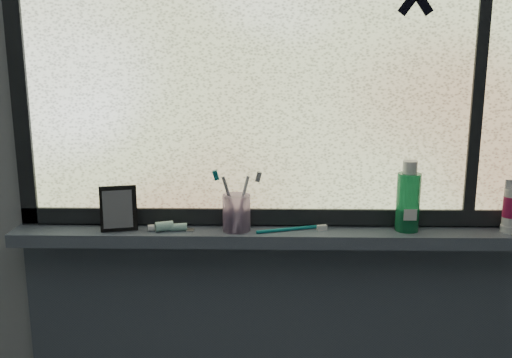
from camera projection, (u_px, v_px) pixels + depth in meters
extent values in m
cube|color=#9EA3A8|center=(276.00, 152.00, 1.78)|extent=(3.00, 0.01, 2.50)
cube|color=#4C5666|center=(275.00, 236.00, 1.76)|extent=(1.62, 0.14, 0.04)
cube|color=silver|center=(276.00, 60.00, 1.69)|extent=(1.50, 0.01, 1.00)
cube|color=black|center=(275.00, 216.00, 1.79)|extent=(1.60, 0.03, 0.05)
cube|color=black|center=(18.00, 60.00, 1.70)|extent=(0.05, 0.03, 1.10)
cube|color=black|center=(480.00, 60.00, 1.68)|extent=(0.03, 0.03, 1.00)
cube|color=black|center=(119.00, 208.00, 1.74)|extent=(0.12, 0.08, 0.14)
cylinder|color=#CBA4DA|center=(236.00, 213.00, 1.74)|extent=(0.09, 0.09, 0.11)
cylinder|color=#1B8B4F|center=(408.00, 196.00, 1.72)|extent=(0.07, 0.07, 0.18)
cylinder|color=silver|center=(511.00, 204.00, 1.71)|extent=(0.05, 0.05, 0.12)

